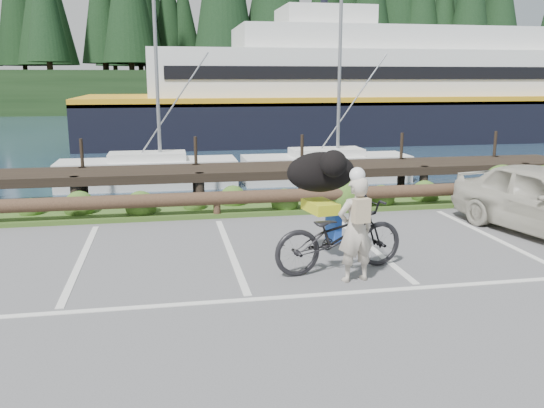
# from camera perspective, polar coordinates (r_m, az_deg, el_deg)

# --- Properties ---
(ground) EXTENTS (72.00, 72.00, 0.00)m
(ground) POSITION_cam_1_polar(r_m,az_deg,el_deg) (8.65, -2.64, -8.50)
(ground) COLOR #565659
(harbor_backdrop) EXTENTS (170.00, 160.00, 30.00)m
(harbor_backdrop) POSITION_cam_1_polar(r_m,az_deg,el_deg) (86.55, -9.73, 10.16)
(harbor_backdrop) COLOR #1B2E42
(harbor_backdrop) RESTS_ON ground
(vegetation_strip) EXTENTS (34.00, 1.60, 0.10)m
(vegetation_strip) POSITION_cam_1_polar(r_m,az_deg,el_deg) (13.69, -5.72, -0.48)
(vegetation_strip) COLOR #3D5B21
(vegetation_strip) RESTS_ON ground
(log_rail) EXTENTS (32.00, 0.30, 0.60)m
(log_rail) POSITION_cam_1_polar(r_m,az_deg,el_deg) (13.03, -5.45, -1.37)
(log_rail) COLOR #443021
(log_rail) RESTS_ON ground
(bicycle) EXTENTS (2.35, 1.17, 1.18)m
(bicycle) POSITION_cam_1_polar(r_m,az_deg,el_deg) (9.38, 6.68, -3.12)
(bicycle) COLOR black
(bicycle) RESTS_ON ground
(cyclist) EXTENTS (0.66, 0.49, 1.64)m
(cyclist) POSITION_cam_1_polar(r_m,az_deg,el_deg) (8.87, 8.28, -2.51)
(cyclist) COLOR #BCB09F
(cyclist) RESTS_ON ground
(dog) EXTENTS (0.78, 1.27, 0.69)m
(dog) POSITION_cam_1_polar(r_m,az_deg,el_deg) (9.81, 4.88, 3.18)
(dog) COLOR black
(dog) RESTS_ON bicycle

